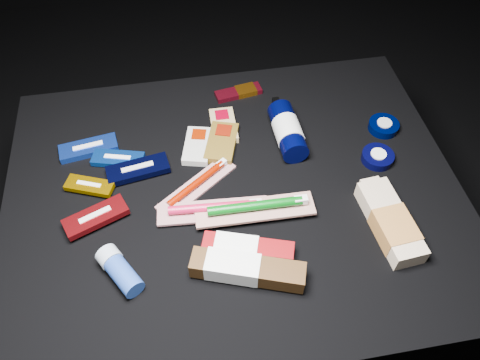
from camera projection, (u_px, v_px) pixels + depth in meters
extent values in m
plane|color=black|center=(235.00, 275.00, 1.32)|extent=(3.00, 3.00, 0.00)
cube|color=black|center=(235.00, 238.00, 1.17)|extent=(0.98, 0.78, 0.40)
cube|color=#173CB3|center=(89.00, 148.00, 1.08)|extent=(0.14, 0.07, 0.02)
cube|color=silver|center=(89.00, 148.00, 1.07)|extent=(0.07, 0.02, 0.02)
cube|color=#0D42AD|center=(118.00, 159.00, 1.05)|extent=(0.12, 0.07, 0.01)
cube|color=white|center=(118.00, 159.00, 1.05)|extent=(0.06, 0.03, 0.02)
cube|color=black|center=(138.00, 169.00, 1.03)|extent=(0.14, 0.07, 0.02)
cube|color=#B8B8B4|center=(138.00, 169.00, 1.03)|extent=(0.07, 0.02, 0.02)
cube|color=#B07C00|center=(90.00, 186.00, 1.00)|extent=(0.11, 0.07, 0.01)
cube|color=silver|center=(90.00, 186.00, 1.00)|extent=(0.05, 0.03, 0.01)
cube|color=maroon|center=(96.00, 217.00, 0.95)|extent=(0.14, 0.09, 0.01)
cube|color=silver|center=(96.00, 217.00, 0.94)|extent=(0.07, 0.04, 0.02)
cube|color=brown|center=(222.00, 143.00, 1.08)|extent=(0.10, 0.13, 0.02)
cube|color=#661105|center=(224.00, 133.00, 1.10)|extent=(0.04, 0.04, 0.02)
cube|color=#BBBBB3|center=(198.00, 146.00, 1.08)|extent=(0.08, 0.12, 0.02)
cube|color=#6E1500|center=(199.00, 137.00, 1.09)|extent=(0.04, 0.04, 0.02)
cube|color=tan|center=(224.00, 126.00, 1.12)|extent=(0.06, 0.11, 0.02)
cube|color=maroon|center=(222.00, 117.00, 1.14)|extent=(0.03, 0.03, 0.02)
cube|color=maroon|center=(238.00, 92.00, 1.20)|extent=(0.12, 0.06, 0.01)
cube|color=#A45B0F|center=(246.00, 90.00, 1.20)|extent=(0.06, 0.05, 0.01)
cylinder|color=black|center=(288.00, 131.00, 1.08)|extent=(0.06, 0.15, 0.06)
cylinder|color=silver|center=(288.00, 132.00, 1.07)|extent=(0.06, 0.07, 0.06)
cylinder|color=black|center=(279.00, 106.00, 1.13)|extent=(0.02, 0.02, 0.02)
cube|color=black|center=(276.00, 103.00, 1.15)|extent=(0.02, 0.03, 0.01)
cylinder|color=black|center=(384.00, 126.00, 1.12)|extent=(0.07, 0.07, 0.02)
cylinder|color=beige|center=(384.00, 126.00, 1.12)|extent=(0.03, 0.03, 0.02)
cylinder|color=black|center=(378.00, 157.00, 1.06)|extent=(0.07, 0.07, 0.02)
cylinder|color=white|center=(378.00, 157.00, 1.05)|extent=(0.03, 0.03, 0.02)
cube|color=#CCB292|center=(390.00, 222.00, 0.94)|extent=(0.08, 0.19, 0.04)
cube|color=#A76B32|center=(395.00, 229.00, 0.92)|extent=(0.08, 0.09, 0.04)
cube|color=#CCB292|center=(370.00, 185.00, 0.99)|extent=(0.04, 0.02, 0.03)
cylinder|color=navy|center=(124.00, 276.00, 0.86)|extent=(0.08, 0.09, 0.04)
cylinder|color=#98A5B5|center=(109.00, 257.00, 0.88)|extent=(0.05, 0.05, 0.04)
cube|color=beige|center=(197.00, 187.00, 1.01)|extent=(0.19, 0.15, 0.01)
cylinder|color=#6C0F00|center=(196.00, 183.00, 1.00)|extent=(0.14, 0.11, 0.02)
cube|color=white|center=(222.00, 163.00, 1.04)|extent=(0.03, 0.02, 0.01)
cube|color=beige|center=(213.00, 211.00, 0.96)|extent=(0.23, 0.07, 0.01)
cylinder|color=#AD1239|center=(213.00, 207.00, 0.95)|extent=(0.18, 0.03, 0.02)
cube|color=silver|center=(256.00, 203.00, 0.96)|extent=(0.03, 0.02, 0.01)
cube|color=beige|center=(255.00, 210.00, 0.96)|extent=(0.25, 0.06, 0.01)
cylinder|color=#024B0C|center=(255.00, 206.00, 0.95)|extent=(0.19, 0.02, 0.02)
cube|color=silver|center=(301.00, 200.00, 0.95)|extent=(0.03, 0.02, 0.01)
cube|color=#710508|center=(248.00, 249.00, 0.90)|extent=(0.18, 0.09, 0.03)
cube|color=white|center=(236.00, 247.00, 0.90)|extent=(0.09, 0.06, 0.03)
cube|color=#3A230E|center=(248.00, 270.00, 0.86)|extent=(0.22, 0.11, 0.04)
cube|color=silver|center=(233.00, 267.00, 0.87)|extent=(0.11, 0.08, 0.04)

